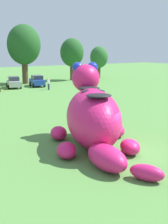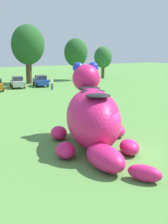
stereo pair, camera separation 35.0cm
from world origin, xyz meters
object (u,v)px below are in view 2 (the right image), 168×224
(car_blue, at_px, (41,81))
(spectator_by_cars, at_px, (87,91))
(spectator_wandering, at_px, (52,84))
(giant_inflatable_creature, at_px, (93,117))
(car_silver, at_px, (17,82))

(car_blue, height_order, spectator_by_cars, car_blue)
(spectator_by_cars, relative_size, spectator_wandering, 1.00)
(giant_inflatable_creature, xyz_separation_m, spectator_by_cars, (9.10, 15.15, -0.96))
(car_blue, height_order, spectator_wandering, car_blue)
(giant_inflatable_creature, bearing_deg, spectator_by_cars, 59.02)
(car_blue, relative_size, spectator_wandering, 2.55)
(car_silver, distance_m, spectator_by_cars, 14.11)
(spectator_wandering, bearing_deg, car_blue, 87.22)
(spectator_by_cars, distance_m, spectator_wandering, 8.98)
(car_blue, xyz_separation_m, spectator_by_cars, (0.03, -13.50, -0.01))
(car_blue, bearing_deg, car_silver, 178.83)
(car_blue, relative_size, spectator_by_cars, 2.55)
(giant_inflatable_creature, relative_size, spectator_wandering, 5.80)
(car_silver, xyz_separation_m, car_blue, (3.79, -0.08, 0.00))
(spectator_wandering, bearing_deg, car_silver, 127.81)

